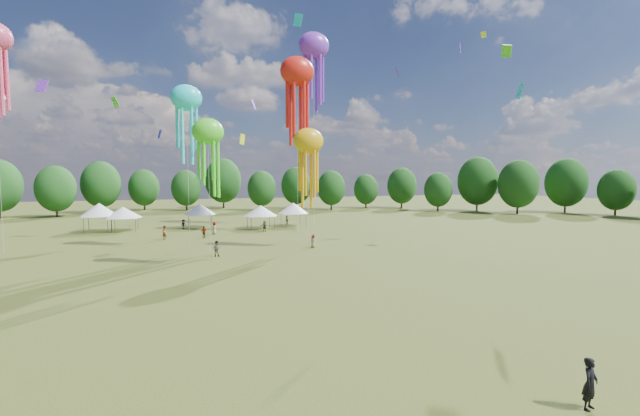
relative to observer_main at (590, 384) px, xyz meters
name	(u,v)px	position (x,y,z in m)	size (l,w,h in m)	color
ground	(383,402)	(-6.69, 2.82, -0.93)	(300.00, 300.00, 0.00)	#384416
observer_main	(590,384)	(0.00, 0.00, 0.00)	(0.68, 0.44, 1.86)	black
spectator_near	(216,249)	(-9.87, 33.18, -0.10)	(0.80, 0.63, 1.65)	gray
spectators_far	(233,228)	(-5.97, 50.59, -0.11)	(20.56, 25.08, 1.88)	gray
festival_tents	(194,210)	(-11.18, 57.74, 2.11)	(34.78, 9.95, 4.37)	#47474C
show_kites	(262,85)	(-2.24, 46.65, 19.98)	(44.50, 29.73, 32.20)	#1CE1EE
small_kites	(229,14)	(-6.81, 44.56, 28.17)	(66.42, 62.25, 46.01)	#1CE1EE
treeline	(195,187)	(-10.55, 65.33, 5.61)	(201.57, 95.24, 13.43)	#38281C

